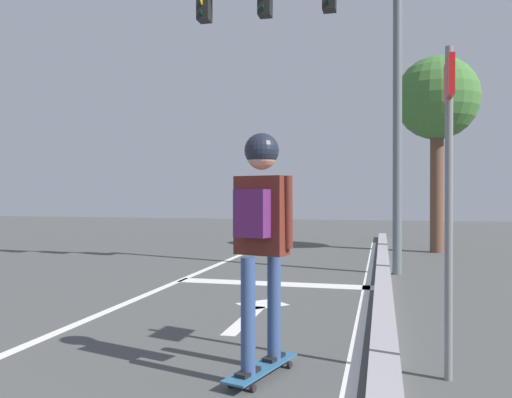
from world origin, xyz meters
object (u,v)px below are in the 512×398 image
(street_sign_post, at_px, (449,165))
(traffic_signal_mast, at_px, (320,41))
(skateboard, at_px, (262,368))
(roadside_tree, at_px, (437,101))
(skater, at_px, (261,216))

(street_sign_post, bearing_deg, traffic_signal_mast, 106.62)
(skateboard, xyz_separation_m, street_sign_post, (1.40, 0.28, 1.58))
(roadside_tree, bearing_deg, skateboard, -103.10)
(skateboard, relative_size, skater, 0.49)
(skater, bearing_deg, roadside_tree, 76.90)
(street_sign_post, bearing_deg, roadside_tree, 84.94)
(skateboard, bearing_deg, traffic_signal_mast, 92.07)
(skater, xyz_separation_m, traffic_signal_mast, (-0.20, 5.67, 3.00))
(skater, height_order, street_sign_post, street_sign_post)
(skateboard, distance_m, roadside_tree, 10.46)
(skater, height_order, traffic_signal_mast, traffic_signal_mast)
(skateboard, bearing_deg, roadside_tree, 76.90)
(roadside_tree, bearing_deg, street_sign_post, -95.06)
(skater, xyz_separation_m, street_sign_post, (1.40, 0.29, 0.39))
(traffic_signal_mast, bearing_deg, roadside_tree, 58.07)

